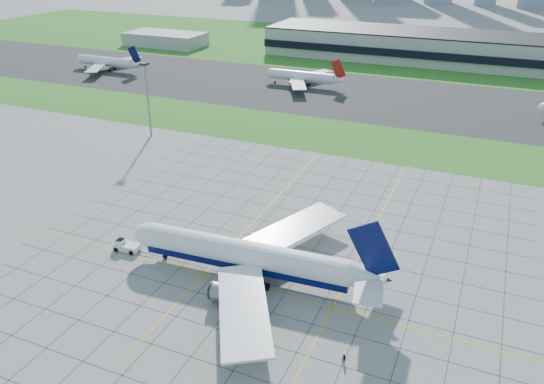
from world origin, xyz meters
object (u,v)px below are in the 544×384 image
object	(u,v)px
light_mast	(147,90)
crew_far	(344,359)
pushback_tug	(126,246)
distant_jet_0	(107,62)
airliner	(248,256)
distant_jet_1	(303,77)
crew_near	(125,247)

from	to	relation	value
light_mast	crew_far	size ratio (longest dim) A/B	14.90
pushback_tug	distant_jet_0	distance (m)	183.54
light_mast	distant_jet_0	xyz separation A→B (m)	(-79.06, 74.73, -11.70)
crew_far	light_mast	bearing A→B (deg)	165.09
pushback_tug	crew_far	size ratio (longest dim) A/B	5.16
airliner	crew_far	bearing A→B (deg)	-36.02
crew_far	distant_jet_1	bearing A→B (deg)	137.99
airliner	distant_jet_1	xyz separation A→B (m)	(-43.00, 148.95, -0.41)
light_mast	crew_near	xyz separation A→B (m)	(38.88, -65.86, -15.29)
crew_far	distant_jet_1	world-z (taller)	distant_jet_1
airliner	crew_near	distance (m)	30.23
distant_jet_0	light_mast	bearing A→B (deg)	-43.39
airliner	distant_jet_0	size ratio (longest dim) A/B	1.35
light_mast	distant_jet_1	bearing A→B (deg)	73.13
crew_far	distant_jet_0	xyz separation A→B (m)	(-173.12, 154.88, 3.63)
distant_jet_1	crew_far	bearing A→B (deg)	-67.53
light_mast	crew_near	bearing A→B (deg)	-59.45
airliner	crew_far	size ratio (longest dim) A/B	33.52
light_mast	crew_near	size ratio (longest dim) A/B	14.43
light_mast	pushback_tug	world-z (taller)	light_mast
light_mast	distant_jet_1	xyz separation A→B (m)	(25.77, 84.98, -11.70)
light_mast	crew_far	distance (m)	124.52
pushback_tug	crew_far	distance (m)	56.88
airliner	crew_far	distance (m)	30.29
crew_far	distant_jet_0	world-z (taller)	distant_jet_0
light_mast	airliner	xyz separation A→B (m)	(68.78, -63.97, -11.28)
crew_far	distant_jet_1	xyz separation A→B (m)	(-68.28, 165.13, 3.63)
airliner	pushback_tug	world-z (taller)	airliner
crew_near	crew_far	size ratio (longest dim) A/B	1.03
pushback_tug	airliner	bearing A→B (deg)	-0.02
pushback_tug	distant_jet_1	xyz separation A→B (m)	(-13.26, 150.71, 3.40)
light_mast	crew_far	bearing A→B (deg)	-40.43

